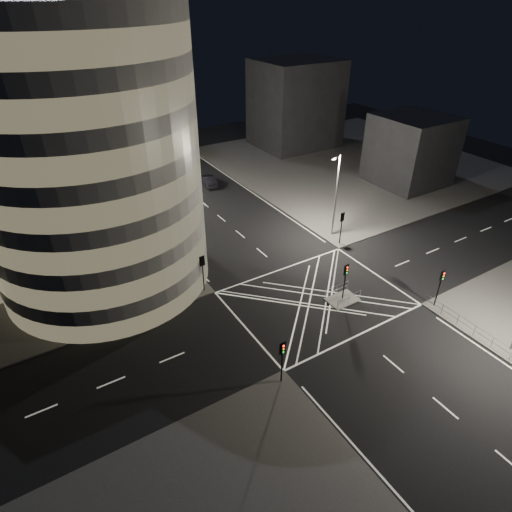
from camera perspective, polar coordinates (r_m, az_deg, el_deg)
ground at (r=42.35m, az=8.03°, el=-5.65°), size 120.00×120.00×0.00m
sidewalk_far_right at (r=77.50m, az=12.60°, el=12.16°), size 42.00×42.00×0.15m
central_island at (r=42.54m, az=11.41°, el=-5.71°), size 3.00×2.00×0.15m
office_tower_curved at (r=45.80m, az=-28.76°, el=11.69°), size 30.00×29.00×27.20m
building_right_far at (r=83.05m, az=5.27°, el=19.57°), size 14.00×12.00×15.00m
building_right_near at (r=69.63m, az=19.94°, el=13.17°), size 10.00×10.00×10.00m
building_far_end at (r=86.73m, az=-19.86°, el=19.39°), size 18.00×8.00×18.00m
tree_a at (r=41.76m, az=-10.72°, el=1.44°), size 4.43×4.43×7.20m
tree_b at (r=46.97m, az=-13.45°, el=4.23°), size 4.57×4.57×6.90m
tree_c at (r=52.22m, az=-15.69°, el=6.73°), size 4.04×4.04×6.49m
tree_d at (r=57.45m, az=-17.62°, el=9.20°), size 4.30×4.30×7.02m
tree_e at (r=63.21m, az=-19.04°, el=10.26°), size 3.77×3.77×5.93m
traffic_signal_fl at (r=41.53m, az=-7.15°, el=-1.47°), size 0.55×0.22×4.00m
traffic_signal_nl at (r=32.28m, az=3.52°, el=-13.01°), size 0.55×0.22×4.00m
traffic_signal_fr at (r=50.08m, az=11.37°, el=4.41°), size 0.55×0.22×4.00m
traffic_signal_nr at (r=42.73m, az=23.40°, el=-3.16°), size 0.55×0.22×4.00m
traffic_signal_island at (r=40.88m, az=11.84°, el=-2.57°), size 0.55×0.22×4.00m
street_lamp_left_near at (r=44.19m, az=-11.02°, el=4.35°), size 1.25×0.25×10.00m
street_lamp_left_far at (r=60.10m, az=-17.59°, el=11.10°), size 1.25×0.25×10.00m
street_lamp_right_far at (r=50.79m, az=10.59°, el=8.21°), size 1.25×0.25×10.00m
railing_near_right at (r=41.64m, az=28.04°, el=-9.41°), size 0.06×11.70×1.10m
railing_island_south at (r=41.67m, az=12.32°, el=-5.67°), size 2.80×0.06×1.10m
railing_island_north at (r=42.68m, az=10.71°, el=-4.43°), size 2.80×0.06×1.10m
sedan at (r=66.44m, az=-6.41°, el=9.96°), size 2.14×4.81×1.54m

